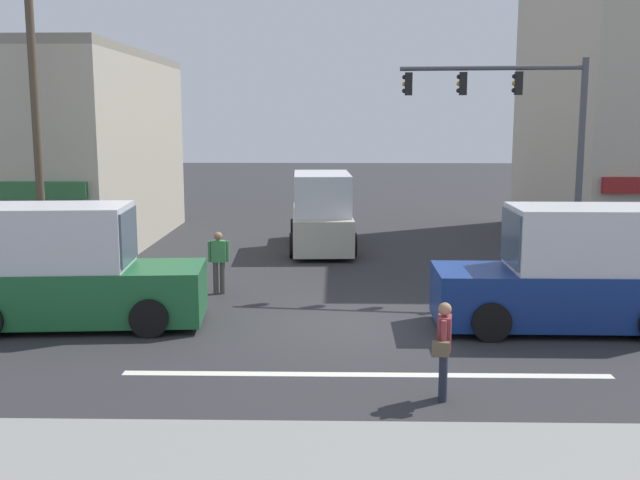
{
  "coord_description": "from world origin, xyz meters",
  "views": [
    {
      "loc": [
        -0.57,
        -16.66,
        4.69
      ],
      "look_at": [
        -0.97,
        2.0,
        1.6
      ],
      "focal_mm": 42.0,
      "sensor_mm": 36.0,
      "label": 1
    }
  ],
  "objects_px": {
    "utility_pole_near_left": "(36,121)",
    "box_truck_crossing_leftbound": "(68,272)",
    "pedestrian_foreground_with_bag": "(444,345)",
    "box_truck_parked_curbside": "(572,274)",
    "traffic_light_mast": "(531,131)",
    "box_truck_waiting_far": "(322,215)",
    "pedestrian_mid_crossing": "(219,259)"
  },
  "relations": [
    {
      "from": "utility_pole_near_left",
      "to": "box_truck_parked_curbside",
      "type": "xyz_separation_m",
      "value": [
        13.26,
        -3.77,
        -3.3
      ]
    },
    {
      "from": "pedestrian_mid_crossing",
      "to": "utility_pole_near_left",
      "type": "bearing_deg",
      "value": 173.19
    },
    {
      "from": "traffic_light_mast",
      "to": "pedestrian_foreground_with_bag",
      "type": "distance_m",
      "value": 9.49
    },
    {
      "from": "box_truck_parked_curbside",
      "to": "pedestrian_mid_crossing",
      "type": "height_order",
      "value": "box_truck_parked_curbside"
    },
    {
      "from": "box_truck_parked_curbside",
      "to": "pedestrian_foreground_with_bag",
      "type": "xyz_separation_m",
      "value": [
        -3.44,
        -4.33,
        -0.3
      ]
    },
    {
      "from": "utility_pole_near_left",
      "to": "pedestrian_foreground_with_bag",
      "type": "relative_size",
      "value": 5.27
    },
    {
      "from": "box_truck_crossing_leftbound",
      "to": "pedestrian_foreground_with_bag",
      "type": "height_order",
      "value": "box_truck_crossing_leftbound"
    },
    {
      "from": "box_truck_waiting_far",
      "to": "pedestrian_mid_crossing",
      "type": "height_order",
      "value": "box_truck_waiting_far"
    },
    {
      "from": "box_truck_waiting_far",
      "to": "traffic_light_mast",
      "type": "bearing_deg",
      "value": -46.96
    },
    {
      "from": "traffic_light_mast",
      "to": "box_truck_waiting_far",
      "type": "height_order",
      "value": "traffic_light_mast"
    },
    {
      "from": "box_truck_crossing_leftbound",
      "to": "box_truck_parked_curbside",
      "type": "bearing_deg",
      "value": -0.07
    },
    {
      "from": "utility_pole_near_left",
      "to": "pedestrian_foreground_with_bag",
      "type": "bearing_deg",
      "value": -39.5
    },
    {
      "from": "pedestrian_foreground_with_bag",
      "to": "traffic_light_mast",
      "type": "bearing_deg",
      "value": 67.61
    },
    {
      "from": "box_truck_waiting_far",
      "to": "pedestrian_mid_crossing",
      "type": "relative_size",
      "value": 3.41
    },
    {
      "from": "traffic_light_mast",
      "to": "pedestrian_foreground_with_bag",
      "type": "bearing_deg",
      "value": -112.39
    },
    {
      "from": "utility_pole_near_left",
      "to": "box_truck_parked_curbside",
      "type": "height_order",
      "value": "utility_pole_near_left"
    },
    {
      "from": "utility_pole_near_left",
      "to": "box_truck_waiting_far",
      "type": "height_order",
      "value": "utility_pole_near_left"
    },
    {
      "from": "pedestrian_foreground_with_bag",
      "to": "pedestrian_mid_crossing",
      "type": "height_order",
      "value": "same"
    },
    {
      "from": "traffic_light_mast",
      "to": "box_truck_waiting_far",
      "type": "distance_m",
      "value": 8.87
    },
    {
      "from": "pedestrian_mid_crossing",
      "to": "box_truck_parked_curbside",
      "type": "bearing_deg",
      "value": -20.89
    },
    {
      "from": "box_truck_crossing_leftbound",
      "to": "box_truck_waiting_far",
      "type": "relative_size",
      "value": 1.01
    },
    {
      "from": "pedestrian_mid_crossing",
      "to": "traffic_light_mast",
      "type": "bearing_deg",
      "value": 4.86
    },
    {
      "from": "utility_pole_near_left",
      "to": "box_truck_crossing_leftbound",
      "type": "xyz_separation_m",
      "value": [
        2.01,
        -3.76,
        -3.3
      ]
    },
    {
      "from": "box_truck_parked_curbside",
      "to": "box_truck_waiting_far",
      "type": "bearing_deg",
      "value": 119.9
    },
    {
      "from": "traffic_light_mast",
      "to": "box_truck_crossing_leftbound",
      "type": "relative_size",
      "value": 1.08
    },
    {
      "from": "traffic_light_mast",
      "to": "pedestrian_mid_crossing",
      "type": "distance_m",
      "value": 8.97
    },
    {
      "from": "utility_pole_near_left",
      "to": "box_truck_crossing_leftbound",
      "type": "bearing_deg",
      "value": -61.8
    },
    {
      "from": "box_truck_waiting_far",
      "to": "box_truck_crossing_leftbound",
      "type": "bearing_deg",
      "value": -118.93
    },
    {
      "from": "box_truck_crossing_leftbound",
      "to": "pedestrian_foreground_with_bag",
      "type": "relative_size",
      "value": 3.44
    },
    {
      "from": "box_truck_waiting_far",
      "to": "pedestrian_foreground_with_bag",
      "type": "xyz_separation_m",
      "value": [
        2.3,
        -14.3,
        -0.3
      ]
    },
    {
      "from": "utility_pole_near_left",
      "to": "pedestrian_foreground_with_bag",
      "type": "distance_m",
      "value": 13.23
    },
    {
      "from": "box_truck_waiting_far",
      "to": "pedestrian_foreground_with_bag",
      "type": "distance_m",
      "value": 14.49
    }
  ]
}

